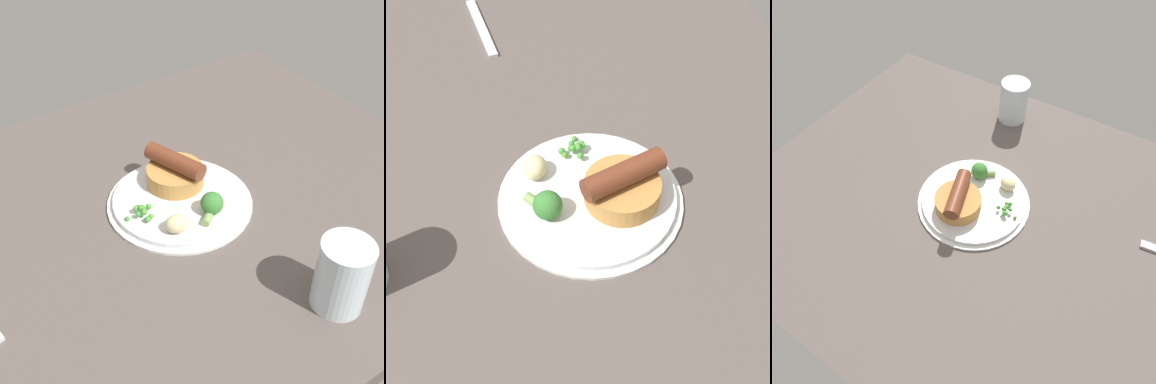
{
  "view_description": "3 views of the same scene",
  "coord_description": "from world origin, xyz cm",
  "views": [
    {
      "loc": [
        31.12,
        56.63,
        60.81
      ],
      "look_at": [
        -7.47,
        1.34,
        5.75
      ],
      "focal_mm": 50.0,
      "sensor_mm": 36.0,
      "label": 1
    },
    {
      "loc": [
        -48.36,
        11.12,
        57.45
      ],
      "look_at": [
        -7.22,
        1.94,
        6.7
      ],
      "focal_mm": 50.0,
      "sensor_mm": 36.0,
      "label": 2
    },
    {
      "loc": [
        15.72,
        -38.27,
        62.84
      ],
      "look_at": [
        -7.77,
        -0.95,
        6.26
      ],
      "focal_mm": 32.0,
      "sensor_mm": 36.0,
      "label": 3
    }
  ],
  "objects": [
    {
      "name": "potato_chunk_0",
      "position": [
        -1.17,
        6.38,
        5.82
      ],
      "size": [
        4.54,
        4.12,
        2.83
      ],
      "primitive_type": "ellipsoid",
      "rotation": [
        0.0,
        0.0,
        2.8
      ],
      "color": "beige",
      "rests_on": "dinner_plate"
    },
    {
      "name": "dinner_plate",
      "position": [
        -5.95,
        -0.03,
        3.57
      ],
      "size": [
        24.12,
        24.12,
        1.4
      ],
      "color": "silver",
      "rests_on": "dining_table"
    },
    {
      "name": "dining_table",
      "position": [
        0.0,
        0.0,
        1.5
      ],
      "size": [
        110.0,
        80.0,
        3.0
      ],
      "primitive_type": "cube",
      "color": "#564C47",
      "rests_on": "ground"
    },
    {
      "name": "broccoli_floret_near",
      "position": [
        -7.94,
        6.05,
        6.16
      ],
      "size": [
        5.17,
        4.6,
        3.71
      ],
      "rotation": [
        0.0,
        0.0,
        3.79
      ],
      "color": "#387A33",
      "rests_on": "dinner_plate"
    },
    {
      "name": "fork",
      "position": [
        36.33,
        9.83,
        3.3
      ],
      "size": [
        18.06,
        3.88,
        0.6
      ],
      "primitive_type": "cube",
      "rotation": [
        0.0,
        0.0,
        0.13
      ],
      "color": "silver",
      "rests_on": "dining_table"
    },
    {
      "name": "pea_pile",
      "position": [
        1.46,
        0.59,
        5.48
      ],
      "size": [
        4.57,
        3.83,
        1.88
      ],
      "color": "#3F9130",
      "rests_on": "dinner_plate"
    },
    {
      "name": "sausage_pudding",
      "position": [
        -7.51,
        -3.68,
        6.73
      ],
      "size": [
        9.67,
        11.29,
        6.06
      ],
      "rotation": [
        0.0,
        0.0,
        5.02
      ],
      "color": "#BC8442",
      "rests_on": "dinner_plate"
    }
  ]
}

